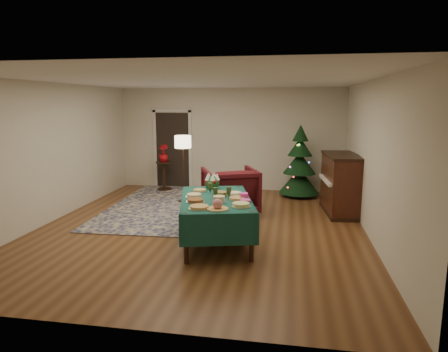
% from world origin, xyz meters
% --- Properties ---
extents(room_shell, '(7.00, 7.00, 7.00)m').
position_xyz_m(room_shell, '(0.00, 0.00, 1.35)').
color(room_shell, '#593319').
rests_on(room_shell, ground).
extents(doorway, '(1.08, 0.04, 2.16)m').
position_xyz_m(doorway, '(-1.60, 3.48, 1.10)').
color(doorway, black).
rests_on(doorway, ground).
extents(rug, '(3.35, 4.31, 0.02)m').
position_xyz_m(rug, '(-0.73, 1.40, 0.01)').
color(rug, '#131A4A').
rests_on(rug, ground).
extents(buffet_table, '(1.58, 2.17, 0.76)m').
position_xyz_m(buffet_table, '(0.42, -0.76, 0.61)').
color(buffet_table, black).
rests_on(buffet_table, ground).
extents(platter_0, '(0.33, 0.33, 0.05)m').
position_xyz_m(platter_0, '(0.31, -1.47, 0.78)').
color(platter_0, silver).
rests_on(platter_0, buffet_table).
extents(platter_1, '(0.33, 0.33, 0.16)m').
position_xyz_m(platter_1, '(0.59, -1.48, 0.83)').
color(platter_1, silver).
rests_on(platter_1, buffet_table).
extents(platter_2, '(0.30, 0.30, 0.06)m').
position_xyz_m(platter_2, '(0.91, -1.26, 0.79)').
color(platter_2, silver).
rests_on(platter_2, buffet_table).
extents(platter_3, '(0.29, 0.29, 0.05)m').
position_xyz_m(platter_3, '(0.16, -1.10, 0.78)').
color(platter_3, silver).
rests_on(platter_3, buffet_table).
extents(platter_4, '(0.22, 0.22, 0.10)m').
position_xyz_m(platter_4, '(0.53, -1.05, 0.81)').
color(platter_4, silver).
rests_on(platter_4, buffet_table).
extents(platter_5, '(0.31, 0.31, 0.04)m').
position_xyz_m(platter_5, '(0.79, -0.82, 0.78)').
color(platter_5, silver).
rests_on(platter_5, buffet_table).
extents(platter_6, '(0.28, 0.28, 0.05)m').
position_xyz_m(platter_6, '(0.05, -0.75, 0.78)').
color(platter_6, silver).
rests_on(platter_6, buffet_table).
extents(platter_7, '(0.27, 0.27, 0.07)m').
position_xyz_m(platter_7, '(0.47, -0.60, 0.79)').
color(platter_7, silver).
rests_on(platter_7, buffet_table).
extents(platter_8, '(0.26, 0.26, 0.04)m').
position_xyz_m(platter_8, '(0.70, -0.46, 0.78)').
color(platter_8, silver).
rests_on(platter_8, buffet_table).
extents(platter_9, '(0.26, 0.26, 0.04)m').
position_xyz_m(platter_9, '(0.05, -0.33, 0.78)').
color(platter_9, silver).
rests_on(platter_9, buffet_table).
extents(goblet_0, '(0.08, 0.08, 0.18)m').
position_xyz_m(goblet_0, '(0.26, -0.41, 0.85)').
color(goblet_0, '#2D471E').
rests_on(goblet_0, buffet_table).
extents(goblet_1, '(0.08, 0.08, 0.18)m').
position_xyz_m(goblet_1, '(0.63, -0.68, 0.85)').
color(goblet_1, '#2D471E').
rests_on(goblet_1, buffet_table).
extents(goblet_2, '(0.08, 0.08, 0.18)m').
position_xyz_m(goblet_2, '(0.42, -0.77, 0.85)').
color(goblet_2, '#2D471E').
rests_on(goblet_2, buffet_table).
extents(napkin_stack, '(0.18, 0.18, 0.04)m').
position_xyz_m(napkin_stack, '(0.93, -0.95, 0.78)').
color(napkin_stack, '#EC41AD').
rests_on(napkin_stack, buffet_table).
extents(gift_box, '(0.15, 0.15, 0.10)m').
position_xyz_m(gift_box, '(0.89, -0.76, 0.81)').
color(gift_box, '#EF42B6').
rests_on(gift_box, buffet_table).
extents(centerpiece, '(0.27, 0.27, 0.31)m').
position_xyz_m(centerpiece, '(0.22, -0.03, 0.89)').
color(centerpiece, '#1E4C1E').
rests_on(centerpiece, buffet_table).
extents(armchair, '(1.35, 1.31, 1.08)m').
position_xyz_m(armchair, '(0.39, 1.00, 0.54)').
color(armchair, '#480F14').
rests_on(armchair, ground).
extents(floor_lamp, '(0.38, 0.38, 1.57)m').
position_xyz_m(floor_lamp, '(-0.84, 1.82, 1.33)').
color(floor_lamp, '#A57F3F').
rests_on(floor_lamp, ground).
extents(side_table, '(0.43, 0.43, 0.77)m').
position_xyz_m(side_table, '(-1.71, 3.02, 0.37)').
color(side_table, black).
rests_on(side_table, ground).
extents(potted_plant, '(0.26, 0.46, 0.26)m').
position_xyz_m(potted_plant, '(-1.71, 3.02, 0.90)').
color(potted_plant, red).
rests_on(potted_plant, side_table).
extents(christmas_tree, '(1.08, 1.08, 1.79)m').
position_xyz_m(christmas_tree, '(1.83, 2.90, 0.80)').
color(christmas_tree, black).
rests_on(christmas_tree, ground).
extents(piano, '(0.81, 1.51, 1.25)m').
position_xyz_m(piano, '(2.68, 1.48, 0.61)').
color(piano, black).
rests_on(piano, ground).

